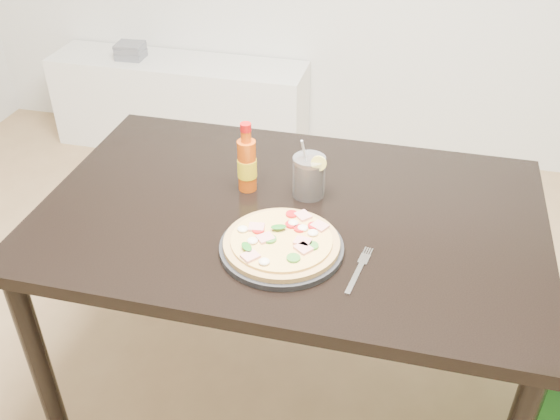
% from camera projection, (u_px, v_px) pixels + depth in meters
% --- Properties ---
extents(dining_table, '(1.40, 0.90, 0.75)m').
position_uv_depth(dining_table, '(290.00, 234.00, 1.79)').
color(dining_table, black).
rests_on(dining_table, ground).
extents(plate, '(0.32, 0.32, 0.02)m').
position_uv_depth(plate, '(282.00, 248.00, 1.59)').
color(plate, black).
rests_on(plate, dining_table).
extents(pizza, '(0.30, 0.30, 0.03)m').
position_uv_depth(pizza, '(282.00, 241.00, 1.58)').
color(pizza, tan).
rests_on(pizza, plate).
extents(hot_sauce_bottle, '(0.06, 0.06, 0.21)m').
position_uv_depth(hot_sauce_bottle, '(247.00, 164.00, 1.79)').
color(hot_sauce_bottle, '#C8490B').
rests_on(hot_sauce_bottle, dining_table).
extents(cola_cup, '(0.10, 0.09, 0.18)m').
position_uv_depth(cola_cup, '(309.00, 177.00, 1.78)').
color(cola_cup, black).
rests_on(cola_cup, dining_table).
extents(fork, '(0.05, 0.19, 0.00)m').
position_uv_depth(fork, '(359.00, 269.00, 1.53)').
color(fork, silver).
rests_on(fork, dining_table).
extents(media_console, '(1.40, 0.34, 0.50)m').
position_uv_depth(media_console, '(180.00, 104.00, 3.48)').
color(media_console, white).
rests_on(media_console, ground).
extents(cd_stack, '(0.14, 0.12, 0.08)m').
position_uv_depth(cd_stack, '(130.00, 51.00, 3.34)').
color(cd_stack, slate).
rests_on(cd_stack, media_console).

